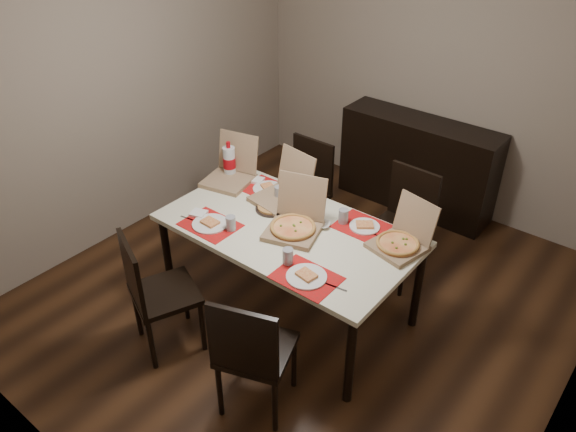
# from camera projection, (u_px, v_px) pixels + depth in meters

# --- Properties ---
(ground) EXTENTS (3.80, 4.00, 0.02)m
(ground) POSITION_uv_depth(u_px,v_px,m) (304.00, 297.00, 4.48)
(ground) COLOR #3E2413
(ground) RESTS_ON ground
(room_walls) EXTENTS (3.84, 4.02, 2.62)m
(room_walls) POSITION_uv_depth(u_px,v_px,m) (347.00, 70.00, 3.80)
(room_walls) COLOR gray
(room_walls) RESTS_ON ground
(sideboard) EXTENTS (1.50, 0.40, 0.90)m
(sideboard) POSITION_uv_depth(u_px,v_px,m) (417.00, 164.00, 5.39)
(sideboard) COLOR black
(sideboard) RESTS_ON ground
(dining_table) EXTENTS (1.80, 1.00, 0.75)m
(dining_table) POSITION_uv_depth(u_px,v_px,m) (288.00, 236.00, 3.99)
(dining_table) COLOR beige
(dining_table) RESTS_ON ground
(chair_near_left) EXTENTS (0.55, 0.55, 0.93)m
(chair_near_left) POSITION_uv_depth(u_px,v_px,m) (154.00, 290.00, 3.76)
(chair_near_left) COLOR black
(chair_near_left) RESTS_ON ground
(chair_near_right) EXTENTS (0.54, 0.54, 0.93)m
(chair_near_right) POSITION_uv_depth(u_px,v_px,m) (252.00, 351.00, 3.30)
(chair_near_right) COLOR black
(chair_near_right) RESTS_ON ground
(chair_far_left) EXTENTS (0.43, 0.43, 0.93)m
(chair_far_left) POSITION_uv_depth(u_px,v_px,m) (304.00, 188.00, 4.90)
(chair_far_left) COLOR black
(chair_far_left) RESTS_ON ground
(chair_far_right) EXTENTS (0.43, 0.43, 0.93)m
(chair_far_right) POSITION_uv_depth(u_px,v_px,m) (403.00, 220.00, 4.47)
(chair_far_right) COLOR black
(chair_far_right) RESTS_ON ground
(setting_near_left) EXTENTS (0.45, 0.30, 0.11)m
(setting_near_left) POSITION_uv_depth(u_px,v_px,m) (214.00, 223.00, 3.97)
(setting_near_left) COLOR red
(setting_near_left) RESTS_ON dining_table
(setting_near_right) EXTENTS (0.49, 0.30, 0.11)m
(setting_near_right) POSITION_uv_depth(u_px,v_px,m) (302.00, 271.00, 3.51)
(setting_near_right) COLOR red
(setting_near_right) RESTS_ON dining_table
(setting_far_left) EXTENTS (0.46, 0.30, 0.11)m
(setting_far_left) POSITION_uv_depth(u_px,v_px,m) (270.00, 189.00, 4.37)
(setting_far_left) COLOR red
(setting_far_left) RESTS_ON dining_table
(setting_far_right) EXTENTS (0.49, 0.30, 0.11)m
(setting_far_right) POSITION_uv_depth(u_px,v_px,m) (358.00, 223.00, 3.96)
(setting_far_right) COLOR red
(setting_far_right) RESTS_ON dining_table
(napkin_loose) EXTENTS (0.16, 0.16, 0.02)m
(napkin_loose) POSITION_uv_depth(u_px,v_px,m) (302.00, 235.00, 3.87)
(napkin_loose) COLOR white
(napkin_loose) RESTS_ON dining_table
(pizza_box_center) EXTENTS (0.45, 0.48, 0.36)m
(pizza_box_center) POSITION_uv_depth(u_px,v_px,m) (295.00, 224.00, 3.90)
(pizza_box_center) COLOR #8B6E50
(pizza_box_center) RESTS_ON dining_table
(pizza_box_right) EXTENTS (0.39, 0.42, 0.32)m
(pizza_box_right) POSITION_uv_depth(u_px,v_px,m) (401.00, 241.00, 3.73)
(pizza_box_right) COLOR #8B6E50
(pizza_box_right) RESTS_ON dining_table
(pizza_box_left) EXTENTS (0.42, 0.45, 0.35)m
(pizza_box_left) POSITION_uv_depth(u_px,v_px,m) (231.00, 174.00, 4.49)
(pizza_box_left) COLOR #8B6E50
(pizza_box_left) RESTS_ON dining_table
(pizza_box_extra) EXTENTS (0.41, 0.44, 0.36)m
(pizza_box_extra) POSITION_uv_depth(u_px,v_px,m) (283.00, 193.00, 4.24)
(pizza_box_extra) COLOR #8B6E50
(pizza_box_extra) RESTS_ON dining_table
(faina_plate) EXTENTS (0.24, 0.24, 0.03)m
(faina_plate) POSITION_uv_depth(u_px,v_px,m) (271.00, 208.00, 4.15)
(faina_plate) COLOR black
(faina_plate) RESTS_ON dining_table
(dip_bowl) EXTENTS (0.15, 0.15, 0.03)m
(dip_bowl) POSITION_uv_depth(u_px,v_px,m) (322.00, 225.00, 3.96)
(dip_bowl) COLOR white
(dip_bowl) RESTS_ON dining_table
(soda_bottle) EXTENTS (0.10, 0.10, 0.30)m
(soda_bottle) POSITION_uv_depth(u_px,v_px,m) (229.00, 162.00, 4.51)
(soda_bottle) COLOR silver
(soda_bottle) RESTS_ON dining_table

